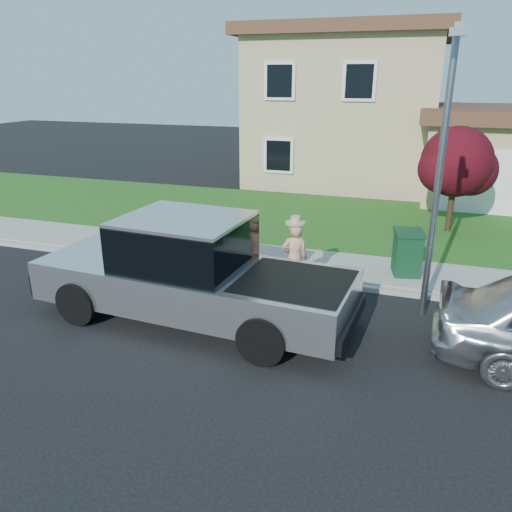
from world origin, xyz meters
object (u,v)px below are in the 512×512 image
Objects in this scene: pickup_truck at (192,273)px; trash_bin at (407,252)px; street_lamp at (441,164)px; woman at (294,257)px; ornamental_tree at (457,165)px.

trash_bin is at bearing 45.35° from pickup_truck.
pickup_truck is 1.20× the size of street_lamp.
street_lamp is at bearing -89.04° from trash_bin.
street_lamp is (2.89, -0.34, 2.34)m from woman.
pickup_truck is 3.67× the size of woman.
woman is at bearing -120.54° from ornamental_tree.
pickup_truck is 2.58m from woman.
woman is at bearing 54.09° from pickup_truck.
pickup_truck is 2.06× the size of ornamental_tree.
street_lamp is (4.53, 1.64, 2.19)m from pickup_truck.
trash_bin is (-1.15, -4.43, -1.49)m from ornamental_tree.
ornamental_tree is at bearing -144.07° from woman.
street_lamp is at bearing 23.62° from pickup_truck.
pickup_truck is 9.67m from ornamental_tree.
woman is (1.64, 1.98, -0.14)m from pickup_truck.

